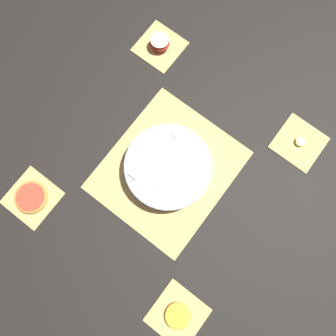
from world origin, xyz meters
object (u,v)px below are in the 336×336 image
object	(u,v)px
fruit_salad_bowl	(168,167)
banana_coin_single	(300,142)
apple_half	(160,43)
orange_slice_whole	(178,316)
grapefruit_slice	(31,197)

from	to	relation	value
fruit_salad_bowl	banana_coin_single	xyz separation A→B (m)	(0.32, -0.28, -0.03)
apple_half	banana_coin_single	size ratio (longest dim) A/B	2.12
fruit_salad_bowl	banana_coin_single	world-z (taller)	fruit_salad_bowl
banana_coin_single	orange_slice_whole	bearing A→B (deg)	180.00
apple_half	fruit_salad_bowl	bearing A→B (deg)	-139.08
grapefruit_slice	banana_coin_single	bearing A→B (deg)	-40.92
orange_slice_whole	banana_coin_single	world-z (taller)	orange_slice_whole
apple_half	orange_slice_whole	xyz separation A→B (m)	(-0.64, -0.56, -0.01)
fruit_salad_bowl	orange_slice_whole	distance (m)	0.43
fruit_salad_bowl	orange_slice_whole	bearing A→B (deg)	-139.07
apple_half	grapefruit_slice	distance (m)	0.64
fruit_salad_bowl	banana_coin_single	distance (m)	0.43
orange_slice_whole	banana_coin_single	xyz separation A→B (m)	(0.64, -0.00, -0.00)
apple_half	banana_coin_single	bearing A→B (deg)	-90.00
grapefruit_slice	apple_half	bearing A→B (deg)	0.00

